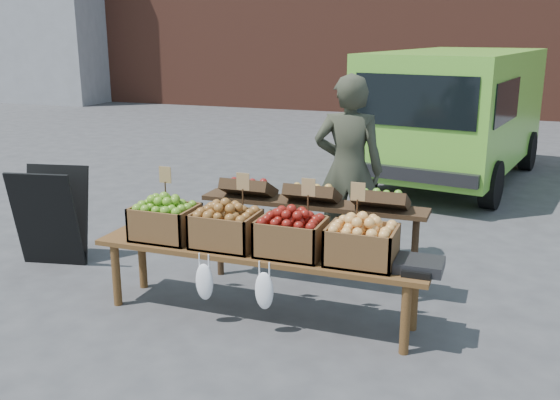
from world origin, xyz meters
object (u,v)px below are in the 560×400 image
at_px(delivery_van, 456,117).
at_px(chalkboard_sign, 51,216).
at_px(vendor, 348,170).
at_px(display_bench, 258,284).
at_px(back_table, 312,232).
at_px(crate_golden_apples, 165,222).
at_px(weighing_scale, 419,265).
at_px(crate_red_apples, 291,237).
at_px(crate_green_apples, 362,245).
at_px(crate_russet_pears, 226,229).

bearing_deg(delivery_van, chalkboard_sign, -113.49).
bearing_deg(vendor, display_bench, 68.77).
bearing_deg(delivery_van, back_table, -89.39).
distance_m(vendor, crate_golden_apples, 1.90).
height_order(delivery_van, weighing_scale, delivery_van).
relative_size(delivery_van, crate_red_apples, 8.72).
height_order(display_bench, crate_red_apples, crate_red_apples).
bearing_deg(vendor, crate_red_apples, 79.15).
bearing_deg(back_table, vendor, 80.69).
bearing_deg(chalkboard_sign, back_table, -4.64).
bearing_deg(crate_golden_apples, crate_green_apples, 0.00).
xyz_separation_m(vendor, display_bench, (-0.35, -1.49, -0.64)).
bearing_deg(back_table, delivery_van, 80.47).
relative_size(chalkboard_sign, crate_golden_apples, 1.95).
bearing_deg(delivery_van, crate_golden_apples, -98.45).
xyz_separation_m(chalkboard_sign, weighing_scale, (3.60, -0.42, 0.12)).
xyz_separation_m(vendor, crate_red_apples, (-0.07, -1.49, -0.22)).
relative_size(crate_golden_apples, crate_russet_pears, 1.00).
bearing_deg(crate_golden_apples, crate_russet_pears, 0.00).
bearing_deg(back_table, chalkboard_sign, -173.31).
bearing_deg(crate_red_apples, back_table, 94.37).
relative_size(delivery_van, crate_russet_pears, 8.72).
bearing_deg(crate_russet_pears, chalkboard_sign, 168.59).
xyz_separation_m(crate_red_apples, weighing_scale, (0.97, 0.00, -0.10)).
distance_m(chalkboard_sign, crate_golden_apples, 1.60).
xyz_separation_m(delivery_van, back_table, (-0.80, -4.77, -0.46)).
xyz_separation_m(vendor, back_table, (-0.13, -0.77, -0.41)).
distance_m(crate_green_apples, weighing_scale, 0.44).
height_order(vendor, crate_green_apples, vendor).
height_order(vendor, chalkboard_sign, vendor).
distance_m(delivery_van, vendor, 4.06).
relative_size(crate_red_apples, crate_green_apples, 1.00).
distance_m(back_table, weighing_scale, 1.26).
distance_m(vendor, weighing_scale, 1.77).
xyz_separation_m(delivery_van, vendor, (-0.67, -4.00, -0.05)).
xyz_separation_m(vendor, crate_green_apples, (0.48, -1.49, -0.22)).
relative_size(chalkboard_sign, crate_red_apples, 1.95).
bearing_deg(chalkboard_sign, crate_red_apples, -20.39).
bearing_deg(weighing_scale, crate_russet_pears, 180.00).
bearing_deg(crate_russet_pears, vendor, 67.33).
height_order(vendor, weighing_scale, vendor).
bearing_deg(crate_red_apples, crate_green_apples, 0.00).
bearing_deg(display_bench, crate_green_apples, 0.00).
bearing_deg(vendor, crate_green_apples, 99.75).
xyz_separation_m(delivery_van, crate_russet_pears, (-1.29, -5.49, -0.27)).
distance_m(back_table, crate_golden_apples, 1.28).
height_order(display_bench, crate_golden_apples, crate_golden_apples).
bearing_deg(weighing_scale, crate_green_apples, 180.00).
relative_size(chalkboard_sign, weighing_scale, 2.87).
xyz_separation_m(display_bench, crate_green_apples, (0.82, 0.00, 0.42)).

